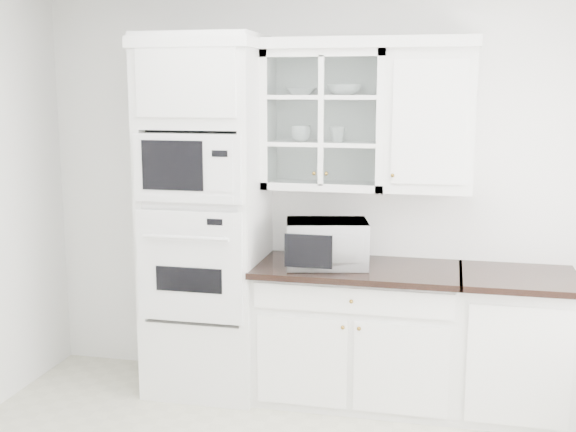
# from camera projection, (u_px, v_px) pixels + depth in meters

# --- Properties ---
(room_shell) EXTENTS (4.00, 3.50, 2.70)m
(room_shell) POSITION_uv_depth(u_px,v_px,m) (280.00, 144.00, 3.63)
(room_shell) COLOR white
(room_shell) RESTS_ON ground
(oven_column) EXTENTS (0.76, 0.68, 2.40)m
(oven_column) POSITION_uv_depth(u_px,v_px,m) (206.00, 218.00, 4.84)
(oven_column) COLOR white
(oven_column) RESTS_ON ground
(base_cabinet_run) EXTENTS (1.32, 0.67, 0.92)m
(base_cabinet_run) POSITION_uv_depth(u_px,v_px,m) (357.00, 332.00, 4.77)
(base_cabinet_run) COLOR white
(base_cabinet_run) RESTS_ON ground
(extra_base_cabinet) EXTENTS (0.72, 0.67, 0.92)m
(extra_base_cabinet) POSITION_uv_depth(u_px,v_px,m) (515.00, 344.00, 4.55)
(extra_base_cabinet) COLOR white
(extra_base_cabinet) RESTS_ON ground
(upper_cabinet_glass) EXTENTS (0.80, 0.33, 0.90)m
(upper_cabinet_glass) POSITION_uv_depth(u_px,v_px,m) (325.00, 120.00, 4.72)
(upper_cabinet_glass) COLOR white
(upper_cabinet_glass) RESTS_ON room_shell
(upper_cabinet_solid) EXTENTS (0.55, 0.33, 0.90)m
(upper_cabinet_solid) POSITION_uv_depth(u_px,v_px,m) (430.00, 121.00, 4.57)
(upper_cabinet_solid) COLOR white
(upper_cabinet_solid) RESTS_ON room_shell
(crown_molding) EXTENTS (2.14, 0.38, 0.07)m
(crown_molding) POSITION_uv_depth(u_px,v_px,m) (309.00, 44.00, 4.63)
(crown_molding) COLOR white
(crown_molding) RESTS_ON room_shell
(countertop_microwave) EXTENTS (0.60, 0.53, 0.30)m
(countertop_microwave) POSITION_uv_depth(u_px,v_px,m) (327.00, 243.00, 4.66)
(countertop_microwave) COLOR white
(countertop_microwave) RESTS_ON base_cabinet_run
(bowl_a) EXTENTS (0.23, 0.23, 0.05)m
(bowl_a) POSITION_uv_depth(u_px,v_px,m) (301.00, 91.00, 4.73)
(bowl_a) COLOR white
(bowl_a) RESTS_ON upper_cabinet_glass
(bowl_b) EXTENTS (0.25, 0.25, 0.07)m
(bowl_b) POSITION_uv_depth(u_px,v_px,m) (344.00, 90.00, 4.65)
(bowl_b) COLOR white
(bowl_b) RESTS_ON upper_cabinet_glass
(cup_a) EXTENTS (0.15, 0.15, 0.11)m
(cup_a) POSITION_uv_depth(u_px,v_px,m) (301.00, 133.00, 4.75)
(cup_a) COLOR white
(cup_a) RESTS_ON upper_cabinet_glass
(cup_b) EXTENTS (0.13, 0.13, 0.10)m
(cup_b) POSITION_uv_depth(u_px,v_px,m) (337.00, 134.00, 4.70)
(cup_b) COLOR white
(cup_b) RESTS_ON upper_cabinet_glass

